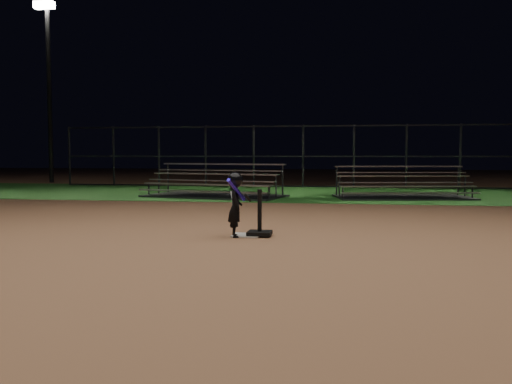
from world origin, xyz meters
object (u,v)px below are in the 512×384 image
object	(u,v)px
home_plate	(246,235)
batting_tee	(260,227)
light_pole_left	(48,76)
bleacher_left	(214,190)
child_batter	(235,203)
bleacher_right	(403,192)

from	to	relation	value
home_plate	batting_tee	xyz separation A→B (m)	(0.22, 0.00, 0.14)
light_pole_left	batting_tee	bearing A→B (deg)	-50.73
batting_tee	bleacher_left	world-z (taller)	bleacher_left
home_plate	batting_tee	size ratio (longest dim) A/B	0.61
home_plate	light_pole_left	xyz separation A→B (m)	(-12.00, 14.94, 4.93)
home_plate	light_pole_left	distance (m)	19.79
bleacher_left	light_pole_left	bearing A→B (deg)	156.14
child_batter	bleacher_left	xyz separation A→B (m)	(-2.23, 7.87, -0.34)
home_plate	child_batter	distance (m)	0.58
batting_tee	child_batter	world-z (taller)	child_batter
batting_tee	child_batter	distance (m)	0.57
light_pole_left	home_plate	bearing A→B (deg)	-51.23
bleacher_left	light_pole_left	size ratio (longest dim) A/B	0.55
home_plate	light_pole_left	size ratio (longest dim) A/B	0.05
bleacher_right	light_pole_left	world-z (taller)	light_pole_left
bleacher_left	batting_tee	bearing A→B (deg)	-58.38
home_plate	batting_tee	world-z (taller)	batting_tee
batting_tee	bleacher_left	bearing A→B (deg)	108.61
batting_tee	light_pole_left	xyz separation A→B (m)	(-12.22, 14.94, 4.79)
child_batter	bleacher_right	xyz separation A→B (m)	(3.51, 8.30, -0.36)
batting_tee	bleacher_left	xyz separation A→B (m)	(-2.60, 7.73, 0.06)
bleacher_right	light_pole_left	distance (m)	17.45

